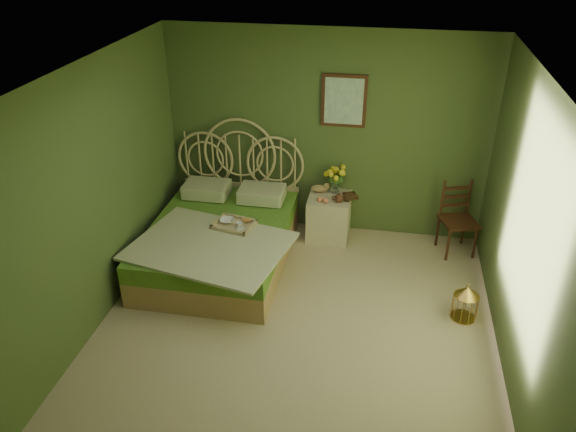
% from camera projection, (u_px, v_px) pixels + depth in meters
% --- Properties ---
extents(floor, '(4.50, 4.50, 0.00)m').
position_uv_depth(floor, '(294.00, 335.00, 5.66)').
color(floor, '#C5AB8E').
rests_on(floor, ground).
extents(ceiling, '(4.50, 4.50, 0.00)m').
position_uv_depth(ceiling, '(295.00, 79.00, 4.40)').
color(ceiling, silver).
rests_on(ceiling, wall_back).
extents(wall_back, '(4.00, 0.00, 4.00)m').
position_uv_depth(wall_back, '(326.00, 135.00, 6.96)').
color(wall_back, '#48582E').
rests_on(wall_back, floor).
extents(wall_left, '(0.00, 4.50, 4.50)m').
position_uv_depth(wall_left, '(88.00, 204.00, 5.35)').
color(wall_left, '#48582E').
rests_on(wall_left, floor).
extents(wall_right, '(0.00, 4.50, 4.50)m').
position_uv_depth(wall_right, '(529.00, 244.00, 4.71)').
color(wall_right, '#48582E').
rests_on(wall_right, floor).
extents(wall_art, '(0.54, 0.04, 0.64)m').
position_uv_depth(wall_art, '(344.00, 101.00, 6.69)').
color(wall_art, black).
rests_on(wall_art, wall_back).
extents(bed, '(1.85, 2.34, 1.45)m').
position_uv_depth(bed, '(221.00, 238.00, 6.70)').
color(bed, tan).
rests_on(bed, floor).
extents(nightstand, '(0.52, 0.52, 1.01)m').
position_uv_depth(nightstand, '(330.00, 212.00, 7.18)').
color(nightstand, beige).
rests_on(nightstand, floor).
extents(chair, '(0.50, 0.50, 0.90)m').
position_uv_depth(chair, '(459.00, 213.00, 6.84)').
color(chair, black).
rests_on(chair, floor).
extents(birdcage, '(0.26, 0.26, 0.39)m').
position_uv_depth(birdcage, '(465.00, 303.00, 5.81)').
color(birdcage, '#BF8C3D').
rests_on(birdcage, floor).
extents(book_lower, '(0.23, 0.26, 0.02)m').
position_uv_depth(book_lower, '(344.00, 197.00, 7.05)').
color(book_lower, '#381E0F').
rests_on(book_lower, nightstand).
extents(book_upper, '(0.24, 0.26, 0.02)m').
position_uv_depth(book_upper, '(344.00, 195.00, 7.04)').
color(book_upper, '#472819').
rests_on(book_upper, nightstand).
extents(cereal_bowl, '(0.18, 0.18, 0.04)m').
position_uv_depth(cereal_bowl, '(227.00, 221.00, 6.53)').
color(cereal_bowl, white).
rests_on(cereal_bowl, bed).
extents(coffee_cup, '(0.09, 0.09, 0.08)m').
position_uv_depth(coffee_cup, '(239.00, 225.00, 6.40)').
color(coffee_cup, white).
rests_on(coffee_cup, bed).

